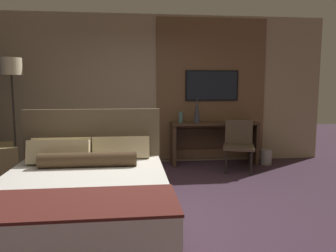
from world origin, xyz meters
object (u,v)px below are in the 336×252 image
tv (212,86)px  vase_tall (197,110)px  desk_chair (239,141)px  waste_bin (266,157)px  bed (84,198)px  vase_short (181,117)px  floor_lamp (12,76)px  desk (214,136)px

tv → vase_tall: (-0.35, -0.28, -0.45)m
desk_chair → waste_bin: (0.67, 0.39, -0.38)m
bed → waste_bin: 3.91m
bed → tv: bearing=54.0°
tv → vase_short: 0.88m
tv → vase_short: tv is taller
bed → tv: tv is taller
floor_lamp → waste_bin: (4.46, 0.15, -1.50)m
bed → vase_short: bearing=61.7°
vase_short → tv: bearing=16.5°
bed → desk: bearing=52.1°
desk → floor_lamp: (-3.49, -0.34, 1.11)m
desk → vase_short: 0.73m
bed → floor_lamp: bearing=121.8°
floor_lamp → vase_short: floor_lamp is taller
desk → bed: bearing=-127.9°
waste_bin → desk: bearing=169.2°
tv → desk: bearing=-90.0°
vase_tall → waste_bin: bearing=-4.1°
bed → vase_short: 3.06m
bed → floor_lamp: floor_lamp is taller
desk → tv: (0.00, 0.19, 0.95)m
floor_lamp → waste_bin: bearing=2.0°
floor_lamp → vase_tall: 3.21m
desk → vase_tall: (-0.35, -0.09, 0.51)m
desk → desk_chair: bearing=-62.1°
tv → floor_lamp: floor_lamp is taller
vase_short → bed: bearing=-118.3°
vase_tall → floor_lamp: bearing=-175.5°
desk_chair → vase_tall: 0.96m
desk_chair → waste_bin: size_ratio=3.14×
floor_lamp → vase_tall: (3.14, 0.25, -0.60)m
bed → desk_chair: bearing=41.3°
bed → tv: 3.69m
bed → desk: 3.36m
tv → vase_tall: tv is taller
bed → desk_chair: 3.15m
vase_short → floor_lamp: bearing=-173.1°
vase_short → waste_bin: size_ratio=0.73×
tv → waste_bin: 1.70m
desk → tv: bearing=90.0°
bed → vase_tall: size_ratio=4.52×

